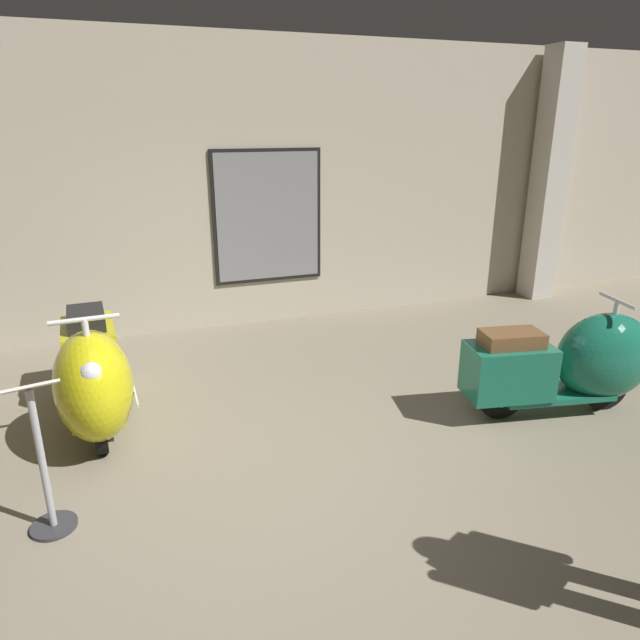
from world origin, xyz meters
TOP-DOWN VIEW (x-y plane):
  - ground_plane at (0.00, 0.00)m, footprint 60.00×60.00m
  - showroom_back_wall at (0.17, 3.58)m, footprint 18.00×0.63m
  - scooter_0 at (-1.12, 1.30)m, footprint 0.62×1.80m
  - scooter_1 at (2.75, 0.25)m, footprint 1.72×0.76m
  - info_stanchion at (-1.38, 0.12)m, footprint 0.36×0.29m

SIDE VIEW (x-z plane):
  - ground_plane at x=0.00m, z-range 0.00..0.00m
  - info_stanchion at x=-1.38m, z-range -0.09..0.94m
  - scooter_1 at x=2.75m, z-range -0.04..0.97m
  - scooter_0 at x=-1.12m, z-range -0.05..1.04m
  - showroom_back_wall at x=0.17m, z-range 0.00..3.35m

